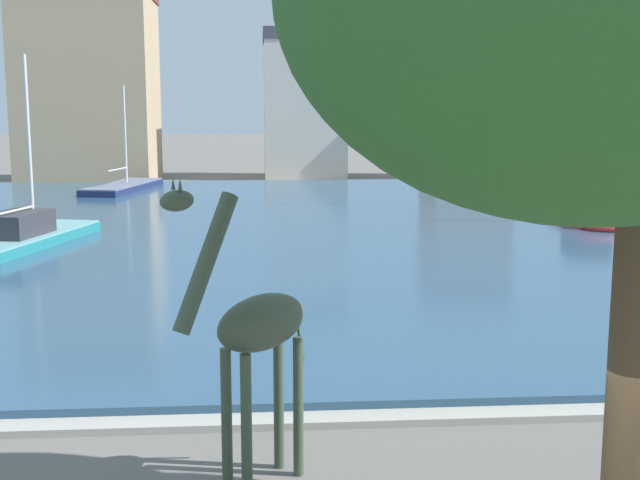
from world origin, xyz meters
The scene contains 10 objects.
harbor_water centered at (0.00, 26.68, 0.13)m, with size 82.12×40.28×0.26m, color #2D5170.
quay_edge_coping centered at (0.00, 6.29, 0.06)m, with size 82.12×0.50×0.12m, color #ADA89E.
giraffe_statue centered at (-2.48, 4.24, 2.08)m, with size 1.89×1.88×4.08m.
sailboat_red centered at (11.09, 26.36, 0.60)m, with size 2.83×6.05×6.84m.
sailboat_navy centered at (-9.85, 41.56, 0.34)m, with size 3.76×9.17×6.08m.
sailboat_teal centered at (-10.20, 22.83, 0.47)m, with size 3.94×8.29×6.60m.
sailboat_black centered at (15.88, 33.87, 0.64)m, with size 2.05×9.29×9.30m.
townhouse_corner_house centered at (-13.40, 49.60, 6.31)m, with size 8.50×7.77×12.59m.
townhouse_narrow_midrow centered at (0.79, 51.73, 5.05)m, with size 5.63×5.54×10.07m.
townhouse_tall_gabled centered at (11.87, 50.27, 4.42)m, with size 5.41×5.90×8.82m.
Camera 1 is at (-2.41, -5.77, 4.84)m, focal length 46.09 mm.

